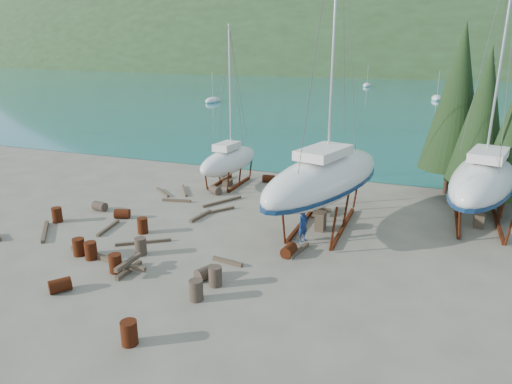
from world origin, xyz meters
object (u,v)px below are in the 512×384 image
(large_sailboat_near, at_px, (325,178))
(small_sailboat_shore, at_px, (229,160))
(large_sailboat_far, at_px, (484,178))
(worker, at_px, (303,225))

(large_sailboat_near, height_order, small_sailboat_shore, large_sailboat_near)
(large_sailboat_near, bearing_deg, large_sailboat_far, 39.14)
(large_sailboat_near, xyz_separation_m, worker, (-0.51, -2.42, -2.03))
(small_sailboat_shore, bearing_deg, worker, -40.06)
(large_sailboat_near, bearing_deg, small_sailboat_shore, 161.04)
(large_sailboat_far, relative_size, small_sailboat_shore, 1.48)
(large_sailboat_far, relative_size, worker, 9.53)
(large_sailboat_far, height_order, small_sailboat_shore, large_sailboat_far)
(small_sailboat_shore, distance_m, worker, 11.52)
(large_sailboat_far, distance_m, small_sailboat_shore, 17.01)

